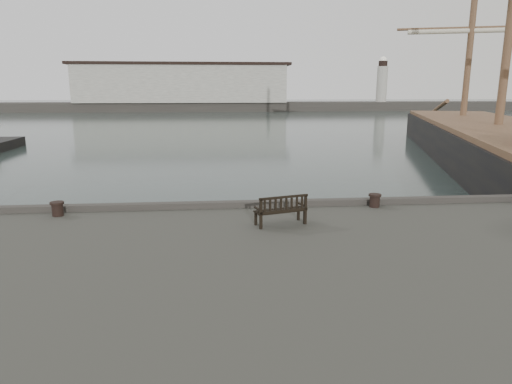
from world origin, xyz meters
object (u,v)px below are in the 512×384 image
at_px(bollard_left, 57,209).
at_px(tall_ship_main, 495,152).
at_px(bench, 281,215).
at_px(bollard_right, 375,201).

xyz_separation_m(bollard_left, tall_ship_main, (23.89, 17.00, -1.01)).
bearing_deg(bench, bollard_left, 150.95).
height_order(bench, tall_ship_main, tall_ship_main).
height_order(bench, bollard_left, bench).
relative_size(bench, tall_ship_main, 0.04).
distance_m(bollard_right, tall_ship_main, 22.33).
distance_m(bench, tall_ship_main, 25.59).
bearing_deg(bollard_right, bollard_left, -179.08).
relative_size(bench, bollard_right, 3.62).
xyz_separation_m(bench, bollard_left, (-6.16, 1.42, -0.05)).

